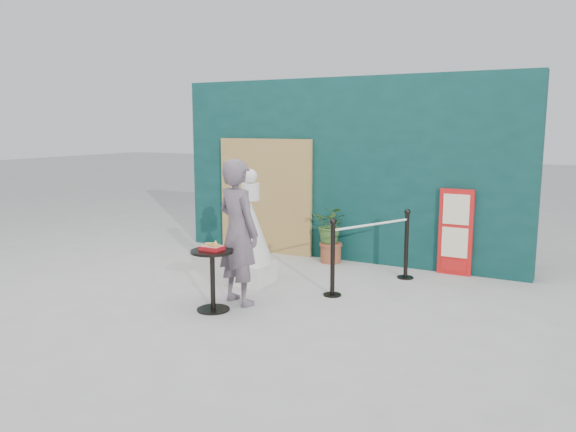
% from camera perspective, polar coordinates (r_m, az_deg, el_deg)
% --- Properties ---
extents(ground, '(60.00, 60.00, 0.00)m').
position_cam_1_polar(ground, '(6.93, -4.80, -9.60)').
color(ground, '#ADAAA5').
rests_on(ground, ground).
extents(back_wall, '(6.00, 0.30, 3.00)m').
position_cam_1_polar(back_wall, '(9.38, 5.70, 4.70)').
color(back_wall, '#0A2F2C').
rests_on(back_wall, ground).
extents(bamboo_fence, '(1.80, 0.08, 2.00)m').
position_cam_1_polar(bamboo_fence, '(9.88, -2.33, 2.04)').
color(bamboo_fence, tan).
rests_on(bamboo_fence, ground).
extents(woman, '(0.77, 0.63, 1.83)m').
position_cam_1_polar(woman, '(7.02, -5.10, -1.64)').
color(woman, '#695A65').
rests_on(woman, ground).
extents(menu_board, '(0.50, 0.07, 1.30)m').
position_cam_1_polar(menu_board, '(8.75, 16.65, -1.60)').
color(menu_board, red).
rests_on(menu_board, ground).
extents(statue, '(0.64, 0.64, 1.63)m').
position_cam_1_polar(statue, '(7.95, -3.80, -2.17)').
color(statue, white).
rests_on(statue, ground).
extents(cafe_table, '(0.52, 0.52, 0.75)m').
position_cam_1_polar(cafe_table, '(6.86, -7.68, -5.51)').
color(cafe_table, black).
rests_on(cafe_table, ground).
extents(food_basket, '(0.26, 0.19, 0.11)m').
position_cam_1_polar(food_basket, '(6.79, -7.71, -3.15)').
color(food_basket, '#AF1219').
rests_on(food_basket, cafe_table).
extents(planter, '(0.55, 0.48, 0.94)m').
position_cam_1_polar(planter, '(9.18, 4.39, -1.40)').
color(planter, brown).
rests_on(planter, ground).
extents(stanchion_barrier, '(0.84, 1.54, 1.03)m').
position_cam_1_polar(stanchion_barrier, '(7.88, 8.48, -3.62)').
color(stanchion_barrier, black).
rests_on(stanchion_barrier, ground).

